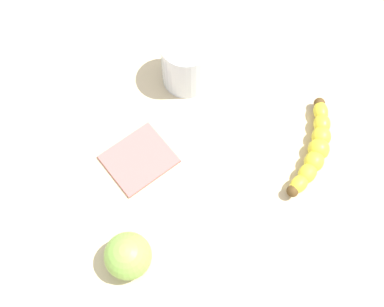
% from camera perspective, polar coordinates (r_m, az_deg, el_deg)
% --- Properties ---
extents(wooden_tabletop, '(1.20, 1.20, 0.03)m').
position_cam_1_polar(wooden_tabletop, '(0.87, 1.21, -1.99)').
color(wooden_tabletop, '#CDB58A').
rests_on(wooden_tabletop, ground).
extents(banana, '(0.20, 0.08, 0.04)m').
position_cam_1_polar(banana, '(0.88, 14.13, 0.62)').
color(banana, yellow).
rests_on(banana, wooden_tabletop).
extents(smoothie_glass, '(0.09, 0.09, 0.10)m').
position_cam_1_polar(smoothie_glass, '(0.91, -0.62, 10.52)').
color(smoothie_glass, silver).
rests_on(smoothie_glass, wooden_tabletop).
extents(green_apple_fruit, '(0.07, 0.07, 0.07)m').
position_cam_1_polar(green_apple_fruit, '(0.77, -7.67, -11.58)').
color(green_apple_fruit, '#84B747').
rests_on(green_apple_fruit, wooden_tabletop).
extents(folded_napkin, '(0.13, 0.12, 0.01)m').
position_cam_1_polar(folded_napkin, '(0.86, -6.18, -0.64)').
color(folded_napkin, '#BC6660').
rests_on(folded_napkin, wooden_tabletop).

